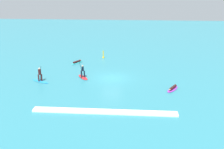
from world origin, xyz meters
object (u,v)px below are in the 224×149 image
Objects in this scene: surfer_on_red_board at (83,75)px; surfer_on_teal_board at (77,62)px; surfer_on_purple_board at (173,88)px; marker_buoy at (103,56)px; surfer_on_blue_board at (40,78)px.

surfer_on_teal_board is (-2.16, 6.79, -0.26)m from surfer_on_red_board.
surfer_on_red_board reaches higher than surfer_on_purple_board.
surfer_on_red_board reaches higher than marker_buoy.
marker_buoy is at bearing -112.66° from surfer_on_purple_board.
marker_buoy is (1.68, 10.04, -0.12)m from surfer_on_red_board.
surfer_on_red_board is at bearing -99.51° from marker_buoy.
marker_buoy is (3.84, 3.24, 0.15)m from surfer_on_teal_board.
surfer_on_blue_board reaches higher than marker_buoy.
marker_buoy is at bearing -18.14° from surfer_on_teal_board.
surfer_on_purple_board reaches higher than surfer_on_teal_board.
marker_buoy is at bearing 136.92° from surfer_on_red_board.
surfer_on_teal_board is 1.00× the size of surfer_on_purple_board.
surfer_on_teal_board is 5.03m from marker_buoy.
surfer_on_blue_board is at bearing -63.73° from surfer_on_purple_board.
surfer_on_purple_board is 16.57m from marker_buoy.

